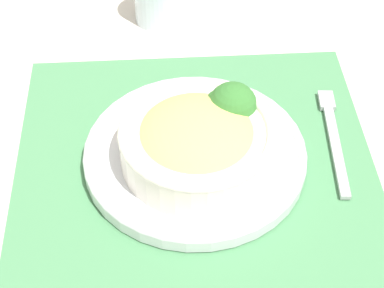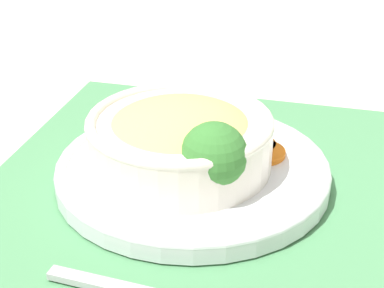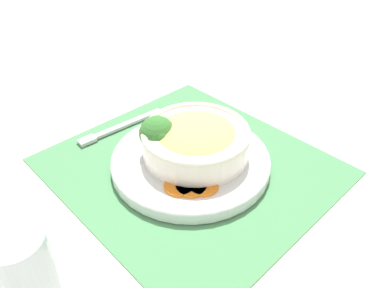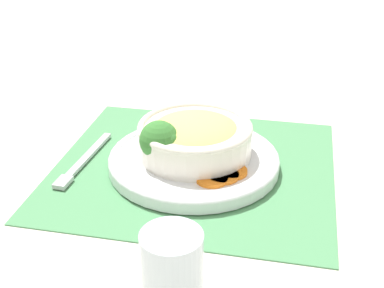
{
  "view_description": "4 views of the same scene",
  "coord_description": "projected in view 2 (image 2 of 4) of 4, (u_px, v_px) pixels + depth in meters",
  "views": [
    {
      "loc": [
        -0.07,
        -0.52,
        0.59
      ],
      "look_at": [
        -0.0,
        -0.0,
        0.04
      ],
      "focal_mm": 60.0,
      "sensor_mm": 36.0,
      "label": 1
    },
    {
      "loc": [
        0.54,
        0.11,
        0.34
      ],
      "look_at": [
        0.01,
        0.0,
        0.05
      ],
      "focal_mm": 60.0,
      "sensor_mm": 36.0,
      "label": 2
    },
    {
      "loc": [
        -0.34,
        0.36,
        0.42
      ],
      "look_at": [
        0.0,
        -0.01,
        0.04
      ],
      "focal_mm": 35.0,
      "sensor_mm": 36.0,
      "label": 3
    },
    {
      "loc": [
        -0.1,
        0.73,
        0.43
      ],
      "look_at": [
        0.0,
        -0.01,
        0.04
      ],
      "focal_mm": 50.0,
      "sensor_mm": 36.0,
      "label": 4
    }
  ],
  "objects": [
    {
      "name": "broccoli_floret",
      "position": [
        214.0,
        156.0,
        0.57
      ],
      "size": [
        0.06,
        0.06,
        0.07
      ],
      "color": "#84AD5B",
      "rests_on": "plate"
    },
    {
      "name": "carrot_slice_near",
      "position": [
        262.0,
        152.0,
        0.65
      ],
      "size": [
        0.05,
        0.05,
        0.01
      ],
      "color": "orange",
      "rests_on": "plate"
    },
    {
      "name": "placemat",
      "position": [
        193.0,
        182.0,
        0.64
      ],
      "size": [
        0.46,
        0.43,
        0.0
      ],
      "color": "#4C8C59",
      "rests_on": "ground_plane"
    },
    {
      "name": "plate",
      "position": [
        193.0,
        170.0,
        0.64
      ],
      "size": [
        0.27,
        0.27,
        0.02
      ],
      "color": "silver",
      "rests_on": "placemat"
    },
    {
      "name": "carrot_slice_far",
      "position": [
        240.0,
        138.0,
        0.68
      ],
      "size": [
        0.05,
        0.05,
        0.01
      ],
      "color": "orange",
      "rests_on": "plate"
    },
    {
      "name": "ground_plane",
      "position": [
        193.0,
        183.0,
        0.64
      ],
      "size": [
        4.0,
        4.0,
        0.0
      ],
      "primitive_type": "plane",
      "color": "beige"
    },
    {
      "name": "carrot_slice_middle",
      "position": [
        252.0,
        145.0,
        0.67
      ],
      "size": [
        0.05,
        0.05,
        0.01
      ],
      "color": "orange",
      "rests_on": "plate"
    },
    {
      "name": "bowl",
      "position": [
        179.0,
        138.0,
        0.62
      ],
      "size": [
        0.18,
        0.18,
        0.06
      ],
      "color": "silver",
      "rests_on": "plate"
    }
  ]
}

